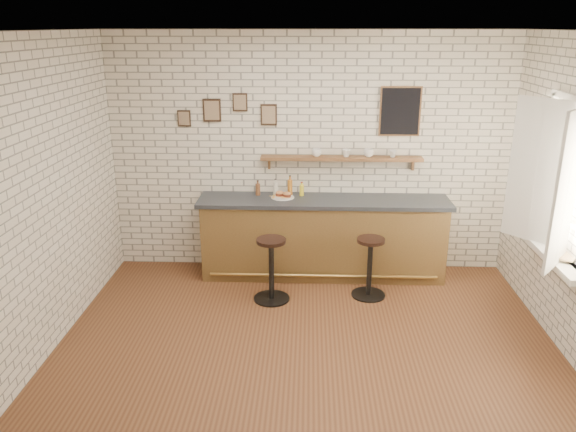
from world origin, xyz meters
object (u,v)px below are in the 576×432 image
Objects in this scene: shelf_cup_c at (369,153)px; ciabatta_sandwich at (283,194)px; bitters_bottle_amber at (290,187)px; shelf_cup_d at (393,154)px; condiment_bottle_yellow at (302,190)px; bar_stool_right at (370,265)px; bar_stool_left at (271,268)px; book_upper at (556,254)px; sandwich_plate at (283,197)px; bitters_bottle_white at (275,189)px; book_lower at (555,255)px; bar_counter at (323,237)px; shelf_cup_a at (317,153)px; bitters_bottle_brown at (258,189)px; shelf_cup_b at (346,153)px.

ciabatta_sandwich is at bearing 88.81° from shelf_cup_c.
bitters_bottle_amber is 1.34m from shelf_cup_d.
bar_stool_right is at bearing -42.06° from condiment_bottle_yellow.
book_upper reaches higher than bar_stool_left.
sandwich_plate is 1.31× the size of bitters_bottle_white.
book_upper is at bearing -30.59° from ciabatta_sandwich.
book_lower is at bearing -34.21° from condiment_bottle_yellow.
condiment_bottle_yellow is at bearing 84.05° from shelf_cup_c.
bitters_bottle_white reaches higher than bar_counter.
condiment_bottle_yellow is 2.99m from book_lower.
bar_counter is at bearing 120.68° from book_lower.
bar_stool_right is at bearing 125.92° from book_lower.
shelf_cup_d is (0.84, 0.20, 1.04)m from bar_counter.
book_lower is at bearing -58.28° from shelf_cup_d.
shelf_cup_d is at bearing 165.27° from book_upper.
bitters_bottle_white reaches higher than bar_stool_right.
condiment_bottle_yellow reaches higher than book_lower.
sandwich_plate is 0.99m from bar_stool_left.
bar_stool_left is at bearing -134.53° from shelf_cup_a.
bitters_bottle_brown is at bearing -180.00° from bitters_bottle_white.
bitters_bottle_brown is 2.06× the size of shelf_cup_d.
shelf_cup_c is at bearing 8.78° from ciabatta_sandwich.
condiment_bottle_yellow is 1.77× the size of shelf_cup_b.
bar_stool_left is 1.04× the size of bar_stool_right.
bar_counter is at bearing -13.33° from bitters_bottle_white.
book_upper is (2.80, -0.82, 0.56)m from bar_stool_left.
shelf_cup_d is at bearing 103.51° from book_lower.
bitters_bottle_brown is at bearing 162.34° from ciabatta_sandwich.
sandwich_plate is 0.96m from shelf_cup_b.
shelf_cup_d reaches higher than bitters_bottle_amber.
bitters_bottle_white is 0.33m from condiment_bottle_yellow.
shelf_cup_b is (0.88, 0.93, 1.14)m from bar_stool_left.
book_lower is (2.61, -1.68, -0.17)m from bitters_bottle_amber.
shelf_cup_d is 0.38× the size of book_upper.
bar_stool_right is 6.04× the size of shelf_cup_a.
bitters_bottle_white reaches higher than bar_stool_left.
shelf_cup_a reaches higher than book_lower.
shelf_cup_a is (0.51, 0.06, 0.45)m from bitters_bottle_white.
bar_counter reaches higher than book_upper.
bar_stool_right is 5.83× the size of shelf_cup_c.
shelf_cup_a is (0.18, 0.06, 0.46)m from condiment_bottle_yellow.
bitters_bottle_brown is at bearing 104.45° from shelf_cup_b.
bitters_bottle_amber is 0.34× the size of bar_stool_left.
condiment_bottle_yellow is 1.48× the size of shelf_cup_a.
ciabatta_sandwich is at bearing -179.29° from shelf_cup_d.
bar_counter is 4.29× the size of bar_stool_right.
shelf_cup_c reaches higher than sandwich_plate.
shelf_cup_d is at bearing 2.95° from condiment_bottle_yellow.
bitters_bottle_amber is (0.40, 0.00, 0.03)m from bitters_bottle_brown.
shelf_cup_b reaches higher than sandwich_plate.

